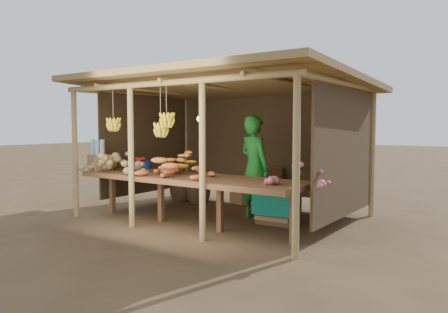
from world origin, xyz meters
The scene contains 13 objects.
ground centered at (0.00, 0.00, 0.00)m, with size 60.00×60.00×0.00m, color brown.
stall_structure centered at (-0.05, 0.05, 1.92)m, with size 4.70×3.50×2.43m.
counter centered at (0.00, -0.95, 0.74)m, with size 3.90×1.05×0.80m.
potato_heap centered at (-1.34, -1.26, 0.99)m, with size 1.14×0.68×0.37m, color olive, non-canonical shape.
sweet_potato_heap centered at (-0.05, -1.15, 0.98)m, with size 1.10×0.66×0.36m, color #C66133, non-canonical shape.
onion_heap centered at (1.90, -1.03, 0.98)m, with size 0.82×0.49×0.36m, color #C15E63, non-canonical shape.
banana_pile centered at (-0.38, -0.66, 0.97)m, with size 0.63×0.38×0.35m, color gold, non-canonical shape.
tomato_basin centered at (-1.49, -0.54, 0.89)m, with size 0.40×0.40×0.21m.
bottle_box centered at (-1.90, -1.13, 1.01)m, with size 0.52×0.47×0.54m.
vendor centered at (0.56, 0.09, 0.88)m, with size 0.64×0.42×1.75m, color #186E21.
tarp_crate centered at (1.04, 0.06, 0.32)m, with size 0.68×0.59×0.78m.
carton_stack centered at (-0.01, 1.20, 0.34)m, with size 1.12×0.54×0.76m.
burlap_sacks centered at (-1.40, 0.75, 0.29)m, with size 0.94×0.49×0.66m.
Camera 1 is at (4.35, -6.16, 1.59)m, focal length 35.00 mm.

